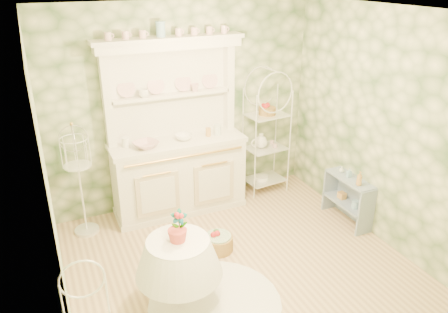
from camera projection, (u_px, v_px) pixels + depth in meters
name	position (u px, v px, depth m)	size (l,w,h in m)	color
floor	(242.00, 269.00, 4.80)	(3.60, 3.60, 0.00)	#D0B285
ceiling	(248.00, 12.00, 3.73)	(3.60, 3.60, 0.00)	white
wall_left	(49.00, 192.00, 3.59)	(3.60, 3.60, 0.00)	beige
wall_right	(387.00, 131.00, 4.94)	(3.60, 3.60, 0.00)	beige
wall_back	(184.00, 107.00, 5.77)	(3.60, 3.60, 0.00)	beige
wall_front	(372.00, 260.00, 2.76)	(3.60, 3.60, 0.00)	beige
kitchen_dresser	(177.00, 130.00, 5.55)	(1.87, 0.61, 2.29)	white
bakers_rack	(266.00, 131.00, 6.20)	(0.57, 0.41, 1.82)	white
side_shelf	(348.00, 201.00, 5.61)	(0.25, 0.67, 0.57)	#859AB3
round_table	(179.00, 273.00, 4.20)	(0.63, 0.63, 0.69)	white
birdcage_stand	(79.00, 179.00, 5.19)	(0.35, 0.35, 1.47)	white
floor_basket	(218.00, 242.00, 5.08)	(0.32, 0.32, 0.21)	#A27B3C
lace_rug	(215.00, 303.00, 4.31)	(1.32, 1.32, 0.01)	white
bowl_floral	(146.00, 147.00, 5.37)	(0.30, 0.30, 0.07)	white
bowl_white	(184.00, 139.00, 5.62)	(0.22, 0.22, 0.07)	white
cup_left	(144.00, 95.00, 5.36)	(0.13, 0.13, 0.10)	white
cup_right	(195.00, 89.00, 5.61)	(0.11, 0.11, 0.10)	white
potted_geranium	(179.00, 226.00, 4.03)	(0.16, 0.11, 0.30)	#3F7238
bottle_amber	(359.00, 180.00, 5.28)	(0.07, 0.07, 0.18)	#BF8D45
bottle_blue	(349.00, 174.00, 5.50)	(0.05, 0.05, 0.12)	#81B0C9
bottle_glass	(342.00, 170.00, 5.62)	(0.07, 0.07, 0.09)	silver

